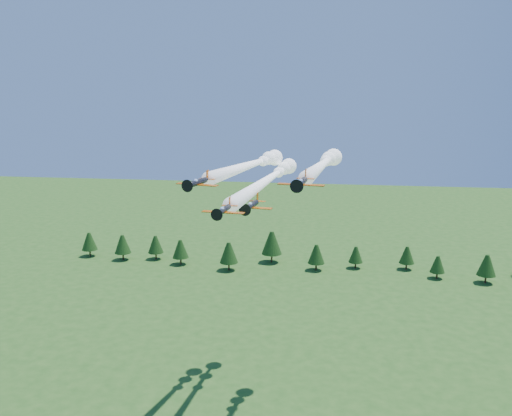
# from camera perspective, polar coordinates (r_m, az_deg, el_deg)

# --- Properties ---
(plane_lead) EXTENTS (10.49, 56.35, 3.70)m
(plane_lead) POSITION_cam_1_polar(r_m,az_deg,el_deg) (117.47, 1.30, 2.94)
(plane_lead) COLOR black
(plane_lead) RESTS_ON ground
(plane_left) EXTENTS (14.53, 43.86, 3.70)m
(plane_left) POSITION_cam_1_polar(r_m,az_deg,el_deg) (120.61, -0.44, 4.39)
(plane_left) COLOR black
(plane_left) RESTS_ON ground
(plane_right) EXTENTS (10.04, 41.36, 3.70)m
(plane_right) POSITION_cam_1_polar(r_m,az_deg,el_deg) (113.31, 6.76, 4.42)
(plane_right) COLOR black
(plane_right) RESTS_ON ground
(plane_slot) EXTENTS (7.76, 8.45, 2.71)m
(plane_slot) POSITION_cam_1_polar(r_m,az_deg,el_deg) (101.09, -0.45, 0.27)
(plane_slot) COLOR black
(plane_slot) RESTS_ON ground
(treeline) EXTENTS (167.41, 20.11, 11.99)m
(treeline) POSITION_cam_1_polar(r_m,az_deg,el_deg) (211.04, 2.54, -4.29)
(treeline) COLOR #382314
(treeline) RESTS_ON ground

